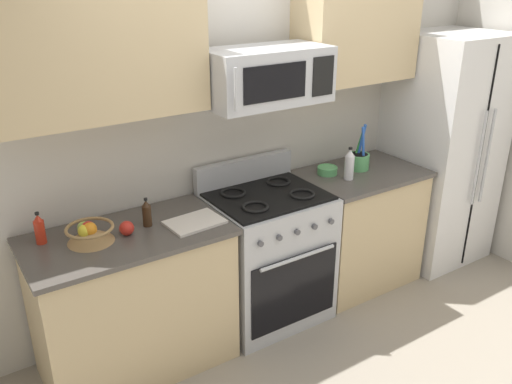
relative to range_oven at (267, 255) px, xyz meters
The scene contains 17 objects.
ground_plane 0.83m from the range_oven, 90.00° to the right, with size 16.00×16.00×0.00m, color gray.
wall_back 0.91m from the range_oven, 90.00° to the left, with size 8.00×0.10×2.60m, color beige.
counter_left 0.97m from the range_oven, behind, with size 1.16×0.64×0.91m.
range_oven is the anchor object (origin of this frame).
counter_right 0.84m from the range_oven, ahead, with size 0.91×0.64×0.91m.
refrigerator 1.76m from the range_oven, ahead, with size 0.76×0.75×1.85m.
microwave 1.23m from the range_oven, 90.02° to the left, with size 0.78×0.44×0.33m.
upper_cabinets_left 1.73m from the range_oven, behind, with size 1.15×0.34×0.69m.
upper_cabinets_right 1.66m from the range_oven, 11.09° to the left, with size 0.90×0.34×0.69m.
utensil_crock 1.00m from the range_oven, ahead, with size 0.16×0.16×0.34m.
fruit_basket 1.26m from the range_oven, behind, with size 0.26×0.26×0.12m.
apple_loose 1.08m from the range_oven, behind, with size 0.08×0.08×0.08m, color red.
cutting_board 0.74m from the range_oven, behind, with size 0.32×0.23×0.02m, color silver.
bottle_hot_sauce 1.50m from the range_oven, behind, with size 0.06×0.06×0.19m.
bottle_vinegar 0.86m from the range_oven, ahead, with size 0.07×0.07×0.24m.
bottle_soy 0.97m from the range_oven, behind, with size 0.05×0.05×0.18m.
prep_bowl 0.77m from the range_oven, 10.08° to the left, with size 0.15×0.15×0.06m.
Camera 1 is at (-1.85, -2.01, 2.33)m, focal length 38.03 mm.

